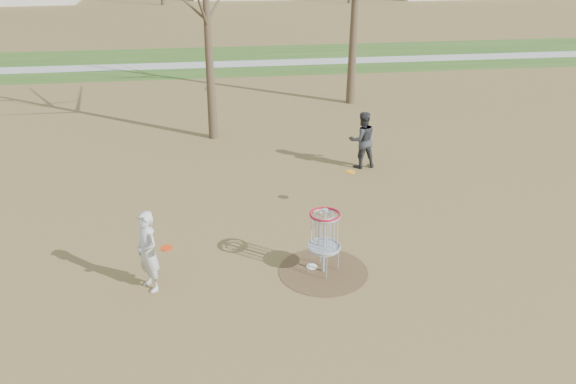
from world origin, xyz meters
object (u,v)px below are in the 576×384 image
object	(u,v)px
player_standing	(148,252)
disc_golf_basket	(324,231)
player_throwing	(362,140)
disc_grounded	(312,267)

from	to	relation	value
player_standing	disc_golf_basket	distance (m)	3.35
disc_golf_basket	player_throwing	bearing A→B (deg)	67.79
player_standing	disc_grounded	distance (m)	3.26
player_standing	disc_grounded	xyz separation A→B (m)	(3.15, 0.28, -0.78)
disc_grounded	disc_golf_basket	size ratio (longest dim) A/B	0.16
player_standing	disc_golf_basket	xyz separation A→B (m)	(3.35, 0.10, 0.12)
player_standing	disc_grounded	bearing A→B (deg)	60.38
player_throwing	disc_grounded	xyz separation A→B (m)	(-2.37, -5.15, -0.80)
disc_grounded	disc_golf_basket	bearing A→B (deg)	-41.09
player_throwing	disc_grounded	world-z (taller)	player_throwing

